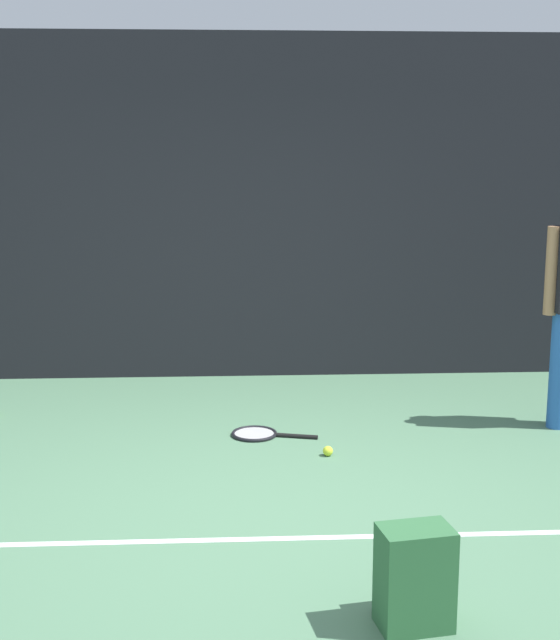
{
  "coord_description": "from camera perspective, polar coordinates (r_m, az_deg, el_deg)",
  "views": [
    {
      "loc": [
        -0.25,
        -4.5,
        1.96
      ],
      "look_at": [
        0.0,
        0.4,
        1.0
      ],
      "focal_mm": 48.62,
      "sensor_mm": 36.0,
      "label": 1
    }
  ],
  "objects": [
    {
      "name": "ground_plane",
      "position": [
        4.91,
        0.25,
        -12.43
      ],
      "size": [
        12.0,
        12.0,
        0.0
      ],
      "primitive_type": "plane",
      "color": "#4C7556"
    },
    {
      "name": "back_fence",
      "position": [
        7.52,
        -1.04,
        7.32
      ],
      "size": [
        10.0,
        0.1,
        2.94
      ],
      "primitive_type": "cube",
      "color": "black",
      "rests_on": "ground"
    },
    {
      "name": "court_line",
      "position": [
        4.59,
        0.51,
        -14.17
      ],
      "size": [
        9.0,
        0.05,
        0.0
      ],
      "primitive_type": "cube",
      "color": "white",
      "rests_on": "ground"
    },
    {
      "name": "tennis_racket",
      "position": [
        6.12,
        -1.44,
        -7.5
      ],
      "size": [
        0.64,
        0.39,
        0.03
      ],
      "rotation": [
        0.0,
        0.0,
        2.9
      ],
      "color": "black",
      "rests_on": "ground"
    },
    {
      "name": "backpack",
      "position": [
        3.8,
        8.76,
        -16.44
      ],
      "size": [
        0.33,
        0.32,
        0.44
      ],
      "rotation": [
        0.0,
        0.0,
        3.31
      ],
      "color": "#2D6038",
      "rests_on": "ground"
    },
    {
      "name": "tennis_ball_near_player",
      "position": [
        5.73,
        3.17,
        -8.6
      ],
      "size": [
        0.07,
        0.07,
        0.07
      ],
      "primitive_type": "sphere",
      "color": "#CCE033",
      "rests_on": "ground"
    }
  ]
}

